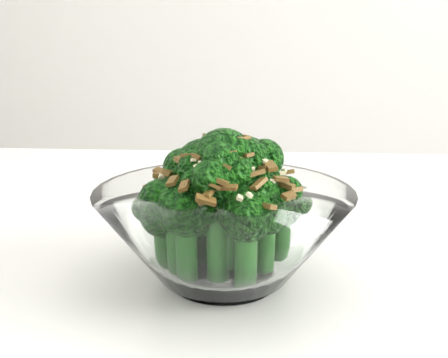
# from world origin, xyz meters

# --- Properties ---
(table) EXTENTS (1.30, 0.96, 0.75)m
(table) POSITION_xyz_m (-0.03, 0.13, 0.68)
(table) COLOR white
(table) RESTS_ON ground
(broccoli_dish) EXTENTS (0.21, 0.21, 0.13)m
(broccoli_dish) POSITION_xyz_m (-0.18, -0.00, 0.80)
(broccoli_dish) COLOR white
(broccoli_dish) RESTS_ON table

